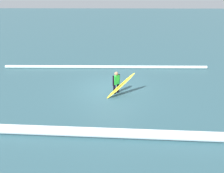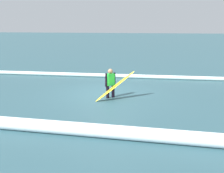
# 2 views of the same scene
# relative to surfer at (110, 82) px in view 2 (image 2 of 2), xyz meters

# --- Properties ---
(ground_plane) EXTENTS (165.01, 165.01, 0.00)m
(ground_plane) POSITION_rel_surfer_xyz_m (0.37, -0.67, -0.72)
(ground_plane) COLOR #2E525B
(surfer) EXTENTS (0.42, 0.40, 1.30)m
(surfer) POSITION_rel_surfer_xyz_m (0.00, 0.00, 0.00)
(surfer) COLOR black
(surfer) RESTS_ON ground_plane
(surfboard) EXTENTS (1.70, 1.11, 1.24)m
(surfboard) POSITION_rel_surfer_xyz_m (-0.27, 0.31, -0.12)
(surfboard) COLOR yellow
(surfboard) RESTS_ON ground_plane
(wave_crest_foreground) EXTENTS (15.74, 0.49, 0.23)m
(wave_crest_foreground) POSITION_rel_surfer_xyz_m (0.87, -4.57, -0.61)
(wave_crest_foreground) COLOR white
(wave_crest_foreground) RESTS_ON ground_plane
(wave_crest_midground) EXTENTS (14.04, 0.91, 0.40)m
(wave_crest_midground) POSITION_rel_surfer_xyz_m (-1.85, 4.37, -0.52)
(wave_crest_midground) COLOR white
(wave_crest_midground) RESTS_ON ground_plane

